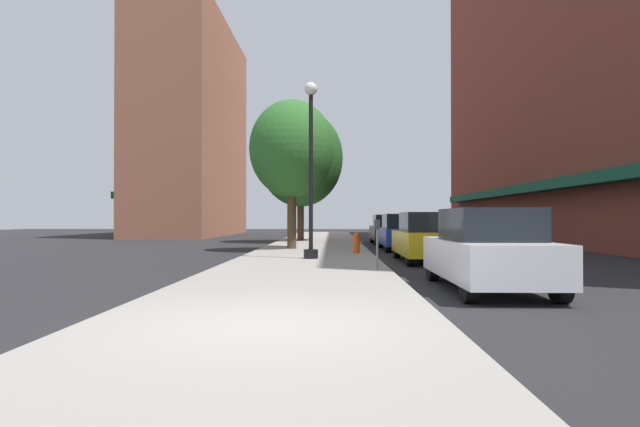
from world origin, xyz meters
name	(u,v)px	position (x,y,z in m)	size (l,w,h in m)	color
ground_plane	(398,249)	(4.00, 18.00, 0.00)	(90.00, 90.00, 0.00)	#232326
sidewalk_slab	(315,246)	(0.00, 19.00, 0.06)	(4.80, 50.00, 0.12)	gray
building_right_brick	(589,10)	(14.99, 22.00, 12.90)	(6.80, 40.00, 25.86)	brown
building_far_background	(194,131)	(-11.01, 37.00, 8.92)	(6.80, 18.00, 17.89)	#9E6047
lamppost	(311,166)	(0.14, 10.62, 3.20)	(0.48, 0.48, 5.90)	black
fire_hydrant	(356,243)	(1.79, 13.38, 0.52)	(0.33, 0.26, 0.79)	#E05614
parking_meter_near	(377,238)	(2.05, 7.11, 0.95)	(0.14, 0.09, 1.31)	slate
tree_near	(292,149)	(-0.95, 16.23, 4.53)	(3.76, 3.76, 6.60)	#4C3823
tree_mid	(301,158)	(-1.07, 24.56, 5.10)	(5.12, 5.12, 7.93)	#422D1E
car_white	(487,251)	(4.00, 3.96, 0.81)	(1.80, 4.30, 1.66)	black
car_yellow	(426,238)	(4.00, 10.73, 0.81)	(1.80, 4.30, 1.66)	black
car_blue	(401,233)	(4.00, 17.00, 0.81)	(1.80, 4.30, 1.66)	black
car_black	(388,230)	(4.00, 22.66, 0.81)	(1.80, 4.30, 1.66)	black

